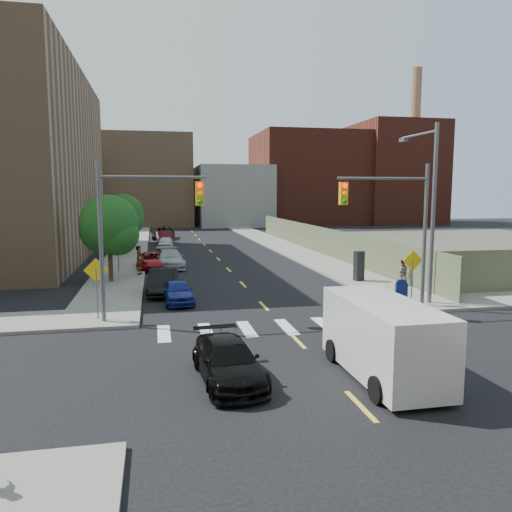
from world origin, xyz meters
name	(u,v)px	position (x,y,z in m)	size (l,w,h in m)	color
ground	(314,358)	(0.00, 0.00, 0.00)	(160.00, 160.00, 0.00)	black
sidewalk_nw	(132,242)	(-7.75, 41.50, 0.07)	(3.50, 73.00, 0.15)	gray
sidewalk_ne	(267,240)	(7.75, 41.50, 0.07)	(3.50, 73.00, 0.15)	gray
fence_north	(319,240)	(9.60, 28.00, 1.25)	(0.12, 44.00, 2.50)	#666849
gravel_lot	(481,247)	(28.00, 30.00, 0.03)	(36.00, 42.00, 0.06)	#595447
bg_bldg_west	(47,190)	(-22.00, 70.00, 6.00)	(14.00, 18.00, 12.00)	#592319
bg_bldg_midwest	(149,181)	(-6.00, 72.00, 7.50)	(14.00, 16.00, 15.00)	#8C6B4C
bg_bldg_center	(232,196)	(8.00, 70.00, 5.00)	(12.00, 16.00, 10.00)	gray
bg_bldg_east	(306,179)	(22.00, 72.00, 8.00)	(18.00, 18.00, 16.00)	#592319
bg_bldg_fareast	(393,174)	(38.00, 70.00, 9.00)	(14.00, 16.00, 18.00)	#592319
smokestack	(414,146)	(42.00, 70.00, 14.00)	(1.80, 1.80, 28.00)	#8C6B4C
signal_nw	(137,219)	(-5.98, 6.00, 4.53)	(4.59, 0.30, 7.00)	#59595E
signal_ne	(396,216)	(5.98, 6.00, 4.53)	(4.59, 0.30, 7.00)	#59595E
streetlight_ne	(429,201)	(8.20, 6.90, 5.22)	(0.25, 3.70, 9.00)	#59595E
warn_sign_nw	(96,277)	(-7.80, 6.50, 1.99)	(1.06, 0.06, 2.83)	#59595E
warn_sign_ne	(412,267)	(7.20, 6.50, 1.99)	(1.06, 0.06, 2.83)	#59595E
warn_sign_midwest	(118,245)	(-7.80, 20.00, 1.99)	(1.06, 0.06, 2.83)	#59595E
tree_west_near	(109,228)	(-8.00, 16.05, 3.48)	(3.66, 3.64, 5.52)	#332114
tree_west_far	(123,216)	(-8.00, 31.05, 3.48)	(3.66, 3.64, 5.52)	#332114
parked_car_blue	(177,291)	(-4.20, 9.60, 0.61)	(1.44, 3.59, 1.22)	navy
parked_car_black	(163,282)	(-4.88, 12.07, 0.70)	(1.49, 4.27, 1.41)	black
parked_car_red	(152,261)	(-5.50, 21.54, 0.62)	(2.05, 4.44, 1.23)	maroon
parked_car_silver	(170,259)	(-4.22, 21.75, 0.71)	(1.98, 4.88, 1.41)	#9C9FA3
parked_car_white	(166,243)	(-4.20, 34.98, 0.62)	(1.45, 3.61, 1.23)	silver
parked_car_maroon	(165,237)	(-4.20, 39.43, 0.73)	(1.55, 4.45, 1.47)	#420D0F
parked_car_grey	(164,233)	(-4.20, 45.73, 0.74)	(2.45, 5.30, 1.47)	black
black_sedan	(228,361)	(-3.20, -1.51, 0.62)	(1.73, 4.25, 1.23)	black
cargo_van	(381,336)	(1.50, -1.98, 1.26)	(2.22, 5.26, 2.40)	silver
mailbox	(401,293)	(6.38, 6.00, 0.80)	(0.65, 0.57, 1.35)	navy
payphone	(359,266)	(7.23, 13.12, 1.07)	(0.55, 0.45, 1.85)	black
pedestrian_west	(140,260)	(-6.30, 18.23, 1.12)	(0.71, 0.47, 1.95)	gray
pedestrian_east	(402,272)	(9.11, 11.09, 0.92)	(0.75, 0.58, 1.54)	gray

